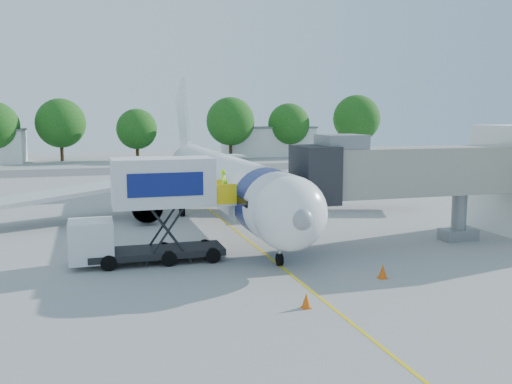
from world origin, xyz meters
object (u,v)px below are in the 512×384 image
object	(u,v)px
aircraft	(221,179)
jet_bridge	(395,172)
catering_hiloader	(150,211)
ground_tug	(350,320)

from	to	relation	value
aircraft	jet_bridge	world-z (taller)	aircraft
catering_hiloader	jet_bridge	bearing A→B (deg)	0.01
aircraft	catering_hiloader	distance (m)	12.77
aircraft	jet_bridge	size ratio (longest dim) A/B	2.71
jet_bridge	catering_hiloader	size ratio (longest dim) A/B	1.64
jet_bridge	ground_tug	distance (m)	15.65
jet_bridge	ground_tug	world-z (taller)	jet_bridge
jet_bridge	catering_hiloader	distance (m)	14.35
catering_hiloader	ground_tug	world-z (taller)	catering_hiloader
catering_hiloader	aircraft	bearing A→B (deg)	60.60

